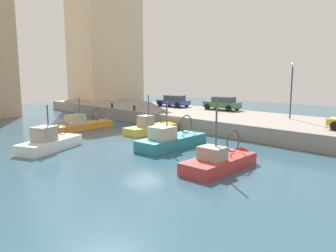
{
  "coord_description": "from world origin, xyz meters",
  "views": [
    {
      "loc": [
        -14.86,
        -17.49,
        5.12
      ],
      "look_at": [
        2.57,
        0.1,
        1.2
      ],
      "focal_mm": 35.69,
      "sensor_mm": 36.0,
      "label": 1
    }
  ],
  "objects_px": {
    "mooring_bollard_south": "(134,108)",
    "quay_streetlamp": "(292,81)",
    "parked_car_blue": "(174,101)",
    "parked_car_green": "(222,103)",
    "fishing_boat_white": "(54,146)",
    "mooring_bollard_mid": "(112,106)",
    "fishing_boat_red": "(223,166)",
    "fishing_boat_orange": "(85,127)",
    "fishing_boat_yellow": "(154,131)",
    "fishing_boat_teal": "(175,145)"
  },
  "relations": [
    {
      "from": "fishing_boat_orange",
      "to": "quay_streetlamp",
      "type": "xyz_separation_m",
      "value": [
        11.64,
        -14.36,
        4.32
      ]
    },
    {
      "from": "fishing_boat_teal",
      "to": "quay_streetlamp",
      "type": "bearing_deg",
      "value": -14.85
    },
    {
      "from": "parked_car_green",
      "to": "mooring_bollard_south",
      "type": "relative_size",
      "value": 7.33
    },
    {
      "from": "parked_car_green",
      "to": "mooring_bollard_south",
      "type": "height_order",
      "value": "parked_car_green"
    },
    {
      "from": "fishing_boat_white",
      "to": "parked_car_green",
      "type": "relative_size",
      "value": 1.43
    },
    {
      "from": "fishing_boat_teal",
      "to": "fishing_boat_orange",
      "type": "height_order",
      "value": "fishing_boat_teal"
    },
    {
      "from": "parked_car_blue",
      "to": "mooring_bollard_mid",
      "type": "bearing_deg",
      "value": 147.09
    },
    {
      "from": "parked_car_blue",
      "to": "mooring_bollard_mid",
      "type": "distance_m",
      "value": 7.22
    },
    {
      "from": "fishing_boat_red",
      "to": "mooring_bollard_south",
      "type": "xyz_separation_m",
      "value": [
        7.58,
        17.04,
        1.37
      ]
    },
    {
      "from": "fishing_boat_teal",
      "to": "fishing_boat_white",
      "type": "bearing_deg",
      "value": 139.52
    },
    {
      "from": "fishing_boat_teal",
      "to": "parked_car_green",
      "type": "distance_m",
      "value": 14.02
    },
    {
      "from": "mooring_bollard_south",
      "to": "mooring_bollard_mid",
      "type": "relative_size",
      "value": 1.0
    },
    {
      "from": "fishing_boat_yellow",
      "to": "parked_car_green",
      "type": "bearing_deg",
      "value": -0.35
    },
    {
      "from": "mooring_bollard_mid",
      "to": "fishing_boat_orange",
      "type": "bearing_deg",
      "value": -145.44
    },
    {
      "from": "parked_car_green",
      "to": "mooring_bollard_south",
      "type": "distance_m",
      "value": 9.48
    },
    {
      "from": "fishing_boat_orange",
      "to": "parked_car_blue",
      "type": "bearing_deg",
      "value": 0.98
    },
    {
      "from": "fishing_boat_red",
      "to": "parked_car_green",
      "type": "distance_m",
      "value": 18.43
    },
    {
      "from": "fishing_boat_teal",
      "to": "quay_streetlamp",
      "type": "height_order",
      "value": "quay_streetlamp"
    },
    {
      "from": "fishing_boat_teal",
      "to": "fishing_boat_orange",
      "type": "distance_m",
      "value": 11.37
    },
    {
      "from": "fishing_boat_teal",
      "to": "parked_car_green",
      "type": "xyz_separation_m",
      "value": [
        12.85,
        5.32,
        1.8
      ]
    },
    {
      "from": "fishing_boat_white",
      "to": "quay_streetlamp",
      "type": "xyz_separation_m",
      "value": [
        17.67,
        -8.43,
        4.31
      ]
    },
    {
      "from": "fishing_boat_red",
      "to": "fishing_boat_white",
      "type": "relative_size",
      "value": 0.98
    },
    {
      "from": "fishing_boat_yellow",
      "to": "parked_car_green",
      "type": "relative_size",
      "value": 1.46
    },
    {
      "from": "fishing_boat_yellow",
      "to": "quay_streetlamp",
      "type": "distance_m",
      "value": 12.62
    },
    {
      "from": "parked_car_green",
      "to": "mooring_bollard_mid",
      "type": "bearing_deg",
      "value": 125.26
    },
    {
      "from": "fishing_boat_white",
      "to": "quay_streetlamp",
      "type": "distance_m",
      "value": 20.05
    },
    {
      "from": "fishing_boat_yellow",
      "to": "parked_car_blue",
      "type": "height_order",
      "value": "fishing_boat_yellow"
    },
    {
      "from": "mooring_bollard_south",
      "to": "parked_car_blue",
      "type": "bearing_deg",
      "value": 0.77
    },
    {
      "from": "parked_car_blue",
      "to": "parked_car_green",
      "type": "bearing_deg",
      "value": -79.73
    },
    {
      "from": "parked_car_blue",
      "to": "fishing_boat_yellow",
      "type": "bearing_deg",
      "value": -144.84
    },
    {
      "from": "fishing_boat_red",
      "to": "parked_car_blue",
      "type": "distance_m",
      "value": 21.96
    },
    {
      "from": "fishing_boat_red",
      "to": "mooring_bollard_mid",
      "type": "height_order",
      "value": "fishing_boat_red"
    },
    {
      "from": "fishing_boat_yellow",
      "to": "mooring_bollard_south",
      "type": "relative_size",
      "value": 10.68
    },
    {
      "from": "fishing_boat_yellow",
      "to": "parked_car_blue",
      "type": "relative_size",
      "value": 1.45
    },
    {
      "from": "fishing_boat_white",
      "to": "fishing_boat_orange",
      "type": "bearing_deg",
      "value": 44.51
    },
    {
      "from": "fishing_boat_red",
      "to": "mooring_bollard_south",
      "type": "height_order",
      "value": "fishing_boat_red"
    },
    {
      "from": "fishing_boat_white",
      "to": "quay_streetlamp",
      "type": "relative_size",
      "value": 1.2
    },
    {
      "from": "fishing_boat_teal",
      "to": "fishing_boat_white",
      "type": "relative_size",
      "value": 1.12
    },
    {
      "from": "parked_car_green",
      "to": "mooring_bollard_mid",
      "type": "height_order",
      "value": "parked_car_green"
    },
    {
      "from": "quay_streetlamp",
      "to": "fishing_boat_white",
      "type": "bearing_deg",
      "value": 154.5
    },
    {
      "from": "quay_streetlamp",
      "to": "mooring_bollard_mid",
      "type": "bearing_deg",
      "value": 106.99
    },
    {
      "from": "parked_car_blue",
      "to": "parked_car_green",
      "type": "relative_size",
      "value": 1.0
    },
    {
      "from": "fishing_boat_white",
      "to": "fishing_boat_red",
      "type": "bearing_deg",
      "value": -67.96
    },
    {
      "from": "fishing_boat_orange",
      "to": "fishing_boat_white",
      "type": "height_order",
      "value": "fishing_boat_white"
    },
    {
      "from": "fishing_boat_red",
      "to": "fishing_boat_teal",
      "type": "distance_m",
      "value": 5.87
    },
    {
      "from": "mooring_bollard_south",
      "to": "quay_streetlamp",
      "type": "xyz_separation_m",
      "value": [
        5.65,
        -14.49,
        2.98
      ]
    },
    {
      "from": "fishing_boat_red",
      "to": "mooring_bollard_mid",
      "type": "relative_size",
      "value": 10.27
    },
    {
      "from": "fishing_boat_white",
      "to": "parked_car_green",
      "type": "bearing_deg",
      "value": -0.32
    },
    {
      "from": "fishing_boat_white",
      "to": "mooring_bollard_mid",
      "type": "relative_size",
      "value": 10.5
    },
    {
      "from": "parked_car_blue",
      "to": "mooring_bollard_mid",
      "type": "relative_size",
      "value": 7.36
    }
  ]
}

